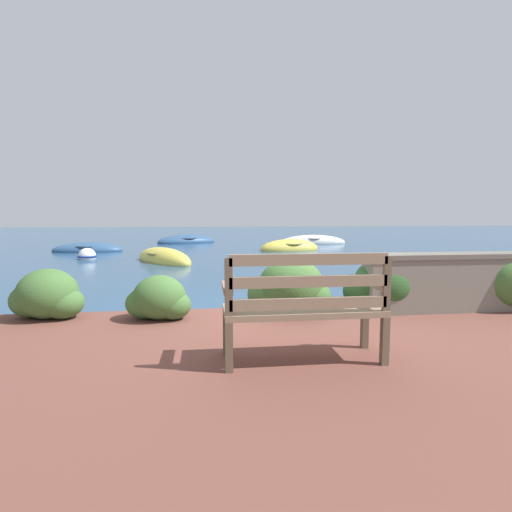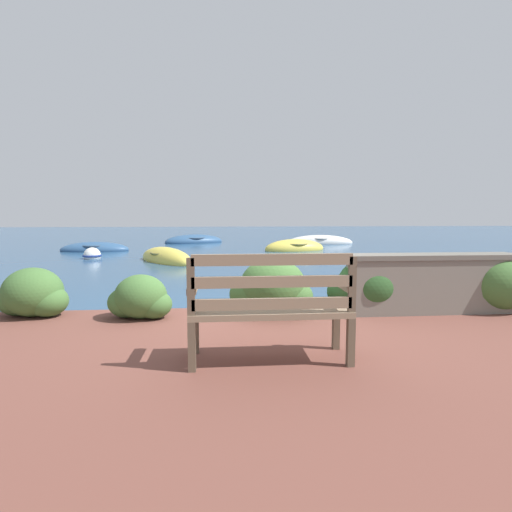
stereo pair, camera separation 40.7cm
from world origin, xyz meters
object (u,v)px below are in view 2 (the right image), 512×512
object	(u,v)px
rowboat_nearest	(166,259)
rowboat_mid	(295,249)
mooring_buoy	(92,256)
rowboat_distant	(194,242)
park_bench	(270,305)
rowboat_far	(95,250)
rowboat_outer	(320,243)

from	to	relation	value
rowboat_nearest	rowboat_mid	world-z (taller)	rowboat_mid
mooring_buoy	rowboat_distant	bearing A→B (deg)	67.75
park_bench	rowboat_far	world-z (taller)	park_bench
rowboat_nearest	mooring_buoy	distance (m)	2.71
rowboat_distant	mooring_buoy	xyz separation A→B (m)	(-2.81, -6.87, 0.03)
rowboat_nearest	park_bench	bearing A→B (deg)	-20.17
rowboat_outer	mooring_buoy	world-z (taller)	rowboat_outer
park_bench	mooring_buoy	world-z (taller)	park_bench
rowboat_nearest	rowboat_far	xyz separation A→B (m)	(-3.26, 3.71, -0.01)
rowboat_mid	rowboat_distant	distance (m)	6.24
park_bench	rowboat_outer	world-z (taller)	park_bench
park_bench	rowboat_outer	size ratio (longest dim) A/B	0.42
rowboat_far	rowboat_distant	size ratio (longest dim) A/B	0.82
park_bench	mooring_buoy	bearing A→B (deg)	120.86
rowboat_mid	rowboat_far	size ratio (longest dim) A/B	1.02
park_bench	rowboat_far	xyz separation A→B (m)	(-5.37, 12.77, -0.65)
rowboat_far	rowboat_outer	bearing A→B (deg)	16.10
rowboat_outer	rowboat_distant	xyz separation A→B (m)	(-6.13, 1.24, 0.00)
park_bench	rowboat_far	distance (m)	13.87
rowboat_nearest	rowboat_far	distance (m)	4.94
rowboat_far	rowboat_mid	bearing A→B (deg)	-3.41
rowboat_outer	rowboat_mid	bearing A→B (deg)	65.72
rowboat_far	mooring_buoy	bearing A→B (deg)	-75.23
rowboat_mid	rowboat_nearest	bearing A→B (deg)	-157.28
park_bench	rowboat_outer	xyz separation A→B (m)	(4.32, 15.71, -0.64)
rowboat_nearest	rowboat_mid	distance (m)	5.68
rowboat_outer	park_bench	bearing A→B (deg)	79.55
mooring_buoy	rowboat_nearest	bearing A→B (deg)	-22.16
rowboat_nearest	rowboat_outer	xyz separation A→B (m)	(6.43, 6.65, -0.00)
rowboat_far	mooring_buoy	size ratio (longest dim) A/B	4.39
mooring_buoy	rowboat_mid	bearing A→B (deg)	18.17
rowboat_outer	mooring_buoy	distance (m)	10.56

